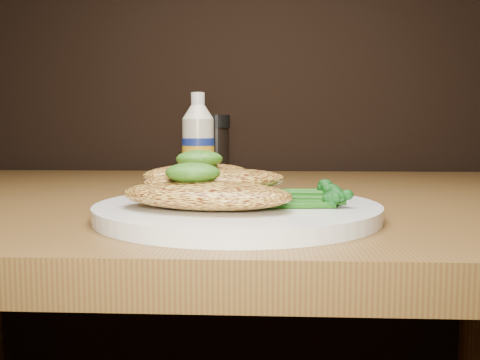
{
  "coord_description": "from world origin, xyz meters",
  "views": [
    {
      "loc": [
        0.09,
        0.3,
        0.84
      ],
      "look_at": [
        0.06,
        0.83,
        0.79
      ],
      "focal_mm": 37.97,
      "sensor_mm": 36.0,
      "label": 1
    }
  ],
  "objects": [
    {
      "name": "pesto_front",
      "position": [
        0.02,
        0.79,
        0.8
      ],
      "size": [
        0.06,
        0.06,
        0.02
      ],
      "primitive_type": "ellipsoid",
      "rotation": [
        0.0,
        0.0,
        -0.2
      ],
      "color": "#0D3508",
      "rests_on": "chicken_front"
    },
    {
      "name": "pepper_grinder",
      "position": [
        0.0,
        1.21,
        0.81
      ],
      "size": [
        0.06,
        0.06,
        0.12
      ],
      "primitive_type": null,
      "rotation": [
        0.0,
        0.0,
        -0.15
      ],
      "color": "black",
      "rests_on": "dining_table"
    },
    {
      "name": "broccolini_bundle",
      "position": [
        0.11,
        0.83,
        0.78
      ],
      "size": [
        0.17,
        0.15,
        0.02
      ],
      "primitive_type": null,
      "rotation": [
        0.0,
        0.0,
        0.38
      ],
      "color": "#1A5312",
      "rests_on": "plate"
    },
    {
      "name": "chicken_mid",
      "position": [
        0.04,
        0.84,
        0.79
      ],
      "size": [
        0.18,
        0.15,
        0.03
      ],
      "primitive_type": "ellipsoid",
      "rotation": [
        0.0,
        0.0,
        0.54
      ],
      "color": "gold",
      "rests_on": "plate"
    },
    {
      "name": "pesto_back",
      "position": [
        0.01,
        0.86,
        0.81
      ],
      "size": [
        0.06,
        0.06,
        0.02
      ],
      "primitive_type": "ellipsoid",
      "rotation": [
        0.0,
        0.0,
        0.25
      ],
      "color": "#0D3508",
      "rests_on": "chicken_back"
    },
    {
      "name": "mayo_bottle",
      "position": [
        -0.03,
        1.15,
        0.83
      ],
      "size": [
        0.06,
        0.06,
        0.15
      ],
      "primitive_type": null,
      "rotation": [
        0.0,
        0.0,
        0.07
      ],
      "color": "beige",
      "rests_on": "dining_table"
    },
    {
      "name": "plate",
      "position": [
        0.06,
        0.83,
        0.76
      ],
      "size": [
        0.29,
        0.29,
        0.02
      ],
      "primitive_type": "cylinder",
      "color": "white",
      "rests_on": "dining_table"
    },
    {
      "name": "chicken_back",
      "position": [
        0.01,
        0.87,
        0.79
      ],
      "size": [
        0.15,
        0.14,
        0.02
      ],
      "primitive_type": "ellipsoid",
      "rotation": [
        0.0,
        0.0,
        0.76
      ],
      "color": "gold",
      "rests_on": "plate"
    },
    {
      "name": "chicken_front",
      "position": [
        0.03,
        0.78,
        0.78
      ],
      "size": [
        0.19,
        0.13,
        0.03
      ],
      "primitive_type": "ellipsoid",
      "rotation": [
        0.0,
        0.0,
        -0.23
      ],
      "color": "gold",
      "rests_on": "plate"
    }
  ]
}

